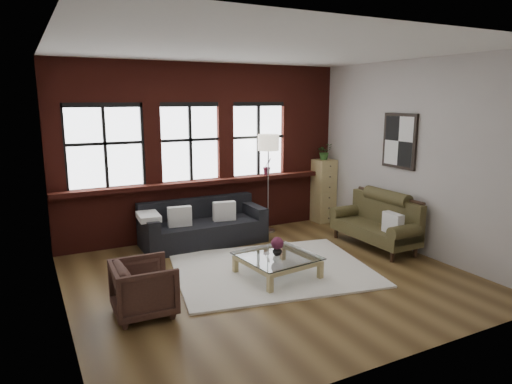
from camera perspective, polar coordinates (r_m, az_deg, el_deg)
name	(u,v)px	position (r m, az deg, el deg)	size (l,w,h in m)	color
floor	(269,277)	(6.80, 1.61, -10.53)	(5.50, 5.50, 0.00)	#533B1E
ceiling	(270,49)	(6.33, 1.79, 17.39)	(5.50, 5.50, 0.00)	white
wall_back	(204,151)	(8.62, -6.46, 5.12)	(5.50, 5.50, 0.00)	#B1ABA5
wall_front	(402,205)	(4.40, 17.78, -1.54)	(5.50, 5.50, 0.00)	#B1ABA5
wall_left	(56,186)	(5.59, -23.75, 0.73)	(5.00, 5.00, 0.00)	#B1ABA5
wall_right	(413,157)	(8.07, 19.06, 4.12)	(5.00, 5.00, 0.00)	#B1ABA5
brick_backwall	(206,151)	(8.57, -6.31, 5.08)	(5.50, 0.12, 3.20)	#571C14
sill_ledge	(208,182)	(8.56, -6.01, 1.29)	(5.50, 0.30, 0.08)	#571C14
window_left	(105,148)	(8.09, -18.37, 5.25)	(1.38, 0.10, 1.50)	black
window_mid	(190,144)	(8.46, -8.26, 5.97)	(1.38, 0.10, 1.50)	black
window_right	(258,141)	(9.01, 0.21, 6.42)	(1.38, 0.10, 1.50)	black
wall_poster	(400,141)	(8.23, 17.52, 6.10)	(0.05, 0.74, 0.94)	black
shag_rug	(272,269)	(7.03, 2.05, -9.64)	(2.87, 2.25, 0.03)	white
dark_sofa	(203,223)	(8.20, -6.59, -3.81)	(2.18, 0.88, 0.79)	black
pillow_a	(180,216)	(7.91, -9.53, -3.03)	(0.40, 0.14, 0.34)	silver
pillow_b	(224,211)	(8.19, -4.00, -2.39)	(0.40, 0.14, 0.34)	silver
vintage_settee	(374,222)	(8.22, 14.57, -3.63)	(0.76, 1.71, 0.91)	#423B1E
pillow_settee	(393,223)	(7.77, 16.73, -3.76)	(0.14, 0.38, 0.34)	silver
armchair	(144,288)	(5.74, -13.82, -11.59)	(0.71, 0.73, 0.66)	#3F271F
coffee_table	(277,266)	(6.75, 2.65, -9.25)	(1.01, 1.01, 0.34)	tan
vase	(277,250)	(6.67, 2.67, -7.31)	(0.14, 0.14, 0.15)	#B2B2B2
flowers	(277,243)	(6.63, 2.68, -6.42)	(0.18, 0.18, 0.18)	maroon
drawer_chest	(323,191)	(9.71, 8.40, 0.16)	(0.41, 0.41, 1.32)	tan
potted_plant_top	(324,152)	(9.58, 8.55, 5.02)	(0.30, 0.26, 0.34)	#2D5923
floor_lamp	(268,180)	(8.78, 1.53, 1.50)	(0.40, 0.40, 2.05)	#A5A5A8
sill_plant	(267,166)	(9.03, 1.43, 3.22)	(0.19, 0.15, 0.34)	maroon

